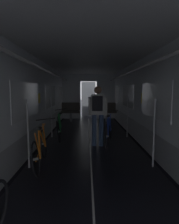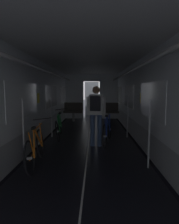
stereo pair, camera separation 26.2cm
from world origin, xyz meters
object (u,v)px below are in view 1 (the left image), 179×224
(person_cyclist_aisle, at_px, (98,110))
(bicycle_blue_in_aisle, at_px, (109,131))
(bicycle_orange, at_px, (40,148))
(bench_seat_far_right, at_px, (106,110))
(bench_seat_far_left, at_px, (71,110))
(bicycle_green, at_px, (59,127))

(person_cyclist_aisle, bearing_deg, bicycle_blue_in_aisle, 37.86)
(person_cyclist_aisle, bearing_deg, bicycle_orange, -130.95)
(bench_seat_far_right, height_order, bicycle_orange, bench_seat_far_right)
(bench_seat_far_right, bearing_deg, bench_seat_far_left, 180.00)
(bench_seat_far_right, distance_m, person_cyclist_aisle, 4.52)
(bench_seat_far_right, height_order, bicycle_green, bicycle_green)
(bench_seat_far_right, relative_size, person_cyclist_aisle, 0.58)
(bench_seat_far_right, distance_m, bicycle_blue_in_aisle, 4.20)
(bicycle_green, height_order, bicycle_blue_in_aisle, bicycle_green)
(bench_seat_far_left, bearing_deg, bench_seat_far_right, 0.00)
(bicycle_orange, height_order, bicycle_green, bicycle_green)
(bicycle_blue_in_aisle, bearing_deg, bench_seat_far_right, 85.30)
(bicycle_green, bearing_deg, person_cyclist_aisle, -35.89)
(bench_seat_far_right, height_order, bicycle_blue_in_aisle, bench_seat_far_right)
(bench_seat_far_right, bearing_deg, bicycle_green, -118.03)
(bicycle_green, relative_size, bicycle_blue_in_aisle, 1.01)
(person_cyclist_aisle, bearing_deg, bench_seat_far_left, 104.11)
(bicycle_orange, xyz_separation_m, person_cyclist_aisle, (1.27, 1.46, 0.63))
(bench_seat_far_left, xyz_separation_m, bicycle_orange, (-0.15, -5.90, -0.19))
(bicycle_orange, height_order, person_cyclist_aisle, person_cyclist_aisle)
(bench_seat_far_right, relative_size, bicycle_blue_in_aisle, 0.59)
(bicycle_green, distance_m, bicycle_blue_in_aisle, 1.67)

